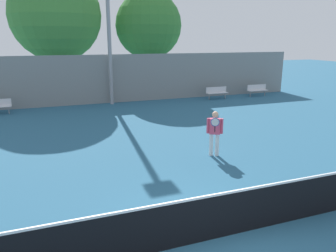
% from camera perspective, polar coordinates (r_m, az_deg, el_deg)
% --- Properties ---
extents(ground_plane, '(100.00, 100.00, 0.00)m').
position_cam_1_polar(ground_plane, '(7.44, 6.38, -19.24)').
color(ground_plane, '#285B7A').
extents(tennis_net, '(12.27, 0.09, 1.06)m').
position_cam_1_polar(tennis_net, '(7.15, 6.51, -15.67)').
color(tennis_net, '#195128').
rests_on(tennis_net, ground_plane).
extents(tennis_player, '(0.54, 0.51, 1.67)m').
position_cam_1_polar(tennis_player, '(11.97, 8.13, -0.79)').
color(tennis_player, silver).
rests_on(tennis_player, ground_plane).
extents(bench_courtside_far, '(1.62, 0.40, 0.86)m').
position_cam_1_polar(bench_courtside_far, '(23.82, 8.49, 5.95)').
color(bench_courtside_far, silver).
rests_on(bench_courtside_far, ground_plane).
extents(bench_adjacent_court, '(1.63, 0.40, 0.86)m').
position_cam_1_polar(bench_adjacent_court, '(25.65, 15.28, 6.23)').
color(bench_adjacent_court, silver).
rests_on(bench_adjacent_court, ground_plane).
extents(light_pole_far_right, '(0.90, 0.60, 10.65)m').
position_cam_1_polar(light_pole_far_right, '(21.80, -10.46, 20.28)').
color(light_pole_far_right, '#939399').
rests_on(light_pole_far_right, ground_plane).
extents(back_fence, '(30.32, 0.06, 3.20)m').
position_cam_1_polar(back_fence, '(22.10, -13.07, 7.85)').
color(back_fence, gray).
rests_on(back_fence, ground_plane).
extents(tree_green_tall, '(6.07, 6.07, 8.74)m').
position_cam_1_polar(tree_green_tall, '(24.39, -18.99, 17.70)').
color(tree_green_tall, brown).
rests_on(tree_green_tall, ground_plane).
extents(tree_green_broad, '(4.93, 4.93, 7.62)m').
position_cam_1_polar(tree_green_broad, '(25.59, -3.39, 17.06)').
color(tree_green_broad, brown).
rests_on(tree_green_broad, ground_plane).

